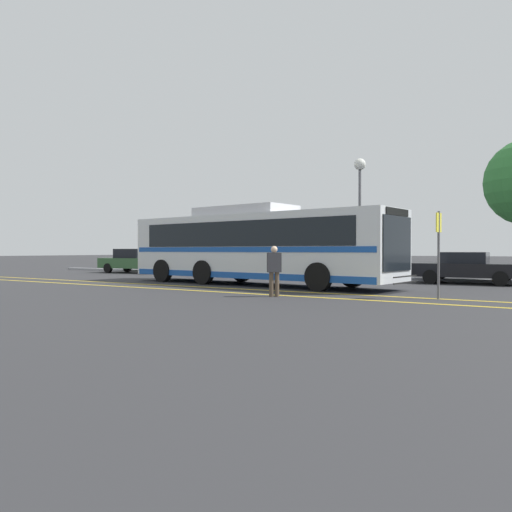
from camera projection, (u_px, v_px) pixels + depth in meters
ground_plane at (292, 286)px, 19.98m from camera, size 220.00×220.00×0.00m
lane_strip_0 at (224, 288)px, 18.60m from camera, size 32.07×0.20×0.01m
lane_strip_1 at (200, 291)px, 17.35m from camera, size 32.07×0.20×0.01m
curb_strip at (320, 276)px, 25.68m from camera, size 40.07×0.36×0.15m
transit_bus at (256, 245)px, 20.45m from camera, size 12.57×3.89×3.23m
parked_car_0 at (135, 261)px, 31.11m from camera, size 4.82×2.00×1.50m
parked_car_1 at (228, 263)px, 27.59m from camera, size 4.72×1.85×1.36m
parked_car_2 at (333, 266)px, 24.04m from camera, size 4.41×2.15×1.26m
parked_car_3 at (467, 268)px, 21.04m from camera, size 4.35×2.17×1.34m
pedestrian_0 at (274, 268)px, 15.16m from camera, size 0.46×0.44×1.55m
bus_stop_sign at (439, 244)px, 14.43m from camera, size 0.07×0.40×2.55m
street_lamp at (360, 185)px, 25.32m from camera, size 0.59×0.59×6.08m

